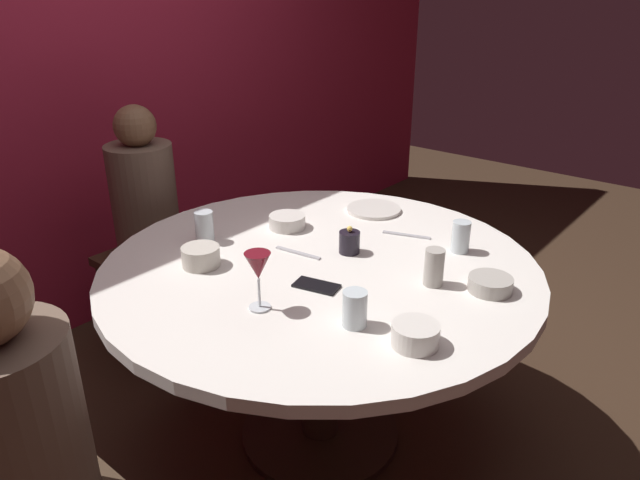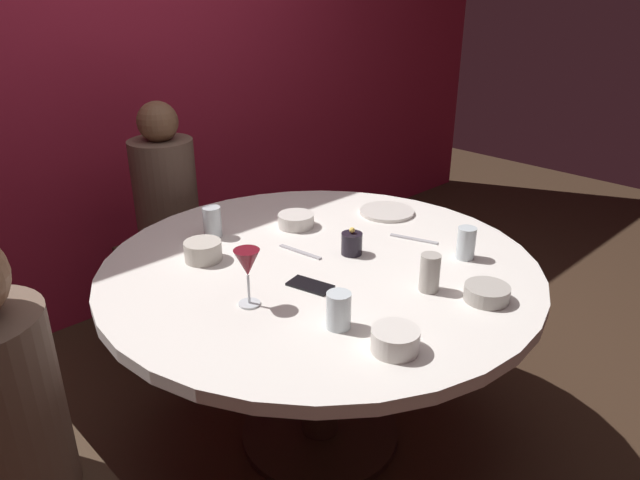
# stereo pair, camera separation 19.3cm
# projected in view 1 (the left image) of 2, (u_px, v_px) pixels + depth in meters

# --- Properties ---
(ground_plane) EXTENTS (8.00, 8.00, 0.00)m
(ground_plane) POSITION_uv_depth(u_px,v_px,m) (320.00, 434.00, 2.27)
(ground_plane) COLOR #382619
(back_wall) EXTENTS (6.00, 0.10, 2.60)m
(back_wall) POSITION_uv_depth(u_px,v_px,m) (63.00, 58.00, 2.61)
(back_wall) COLOR maroon
(back_wall) RESTS_ON ground
(dining_table) EXTENTS (1.47, 1.47, 0.75)m
(dining_table) POSITION_uv_depth(u_px,v_px,m) (320.00, 297.00, 2.02)
(dining_table) COLOR white
(dining_table) RESTS_ON ground
(seated_diner_left) EXTENTS (0.40, 0.40, 1.16)m
(seated_diner_left) POSITION_uv_depth(u_px,v_px,m) (13.00, 436.00, 1.25)
(seated_diner_left) COLOR #3F2D1E
(seated_diner_left) RESTS_ON ground
(seated_diner_back) EXTENTS (0.40, 0.40, 1.15)m
(seated_diner_back) POSITION_uv_depth(u_px,v_px,m) (145.00, 206.00, 2.56)
(seated_diner_back) COLOR #3F2D1E
(seated_diner_back) RESTS_ON ground
(candle_holder) EXTENTS (0.07, 0.07, 0.10)m
(candle_holder) POSITION_uv_depth(u_px,v_px,m) (349.00, 242.00, 2.01)
(candle_holder) COLOR black
(candle_holder) RESTS_ON dining_table
(wine_glass) EXTENTS (0.08, 0.08, 0.18)m
(wine_glass) POSITION_uv_depth(u_px,v_px,m) (258.00, 269.00, 1.63)
(wine_glass) COLOR silver
(wine_glass) RESTS_ON dining_table
(dinner_plate) EXTENTS (0.22, 0.22, 0.01)m
(dinner_plate) POSITION_uv_depth(u_px,v_px,m) (374.00, 209.00, 2.40)
(dinner_plate) COLOR silver
(dinner_plate) RESTS_ON dining_table
(cell_phone) EXTENTS (0.10, 0.15, 0.01)m
(cell_phone) POSITION_uv_depth(u_px,v_px,m) (316.00, 286.00, 1.80)
(cell_phone) COLOR black
(cell_phone) RESTS_ON dining_table
(bowl_serving_large) EXTENTS (0.13, 0.13, 0.05)m
(bowl_serving_large) POSITION_uv_depth(u_px,v_px,m) (490.00, 284.00, 1.77)
(bowl_serving_large) COLOR #B2ADA3
(bowl_serving_large) RESTS_ON dining_table
(bowl_salad_center) EXTENTS (0.13, 0.13, 0.06)m
(bowl_salad_center) POSITION_uv_depth(u_px,v_px,m) (415.00, 335.00, 1.50)
(bowl_salad_center) COLOR silver
(bowl_salad_center) RESTS_ON dining_table
(bowl_small_white) EXTENTS (0.14, 0.14, 0.05)m
(bowl_small_white) POSITION_uv_depth(u_px,v_px,m) (287.00, 221.00, 2.22)
(bowl_small_white) COLOR silver
(bowl_small_white) RESTS_ON dining_table
(bowl_sauce_side) EXTENTS (0.13, 0.13, 0.07)m
(bowl_sauce_side) POSITION_uv_depth(u_px,v_px,m) (201.00, 256.00, 1.92)
(bowl_sauce_side) COLOR beige
(bowl_sauce_side) RESTS_ON dining_table
(cup_near_candle) EXTENTS (0.06, 0.06, 0.11)m
(cup_near_candle) POSITION_uv_depth(u_px,v_px,m) (461.00, 237.00, 2.02)
(cup_near_candle) COLOR silver
(cup_near_candle) RESTS_ON dining_table
(cup_by_left_diner) EXTENTS (0.07, 0.07, 0.10)m
(cup_by_left_diner) POSITION_uv_depth(u_px,v_px,m) (355.00, 309.00, 1.58)
(cup_by_left_diner) COLOR silver
(cup_by_left_diner) RESTS_ON dining_table
(cup_by_right_diner) EXTENTS (0.06, 0.06, 0.12)m
(cup_by_right_diner) POSITION_uv_depth(u_px,v_px,m) (434.00, 267.00, 1.79)
(cup_by_right_diner) COLOR #B2ADA3
(cup_by_right_diner) RESTS_ON dining_table
(cup_center_front) EXTENTS (0.07, 0.07, 0.12)m
(cup_center_front) POSITION_uv_depth(u_px,v_px,m) (204.00, 227.00, 2.09)
(cup_center_front) COLOR silver
(cup_center_front) RESTS_ON dining_table
(fork_near_plate) EXTENTS (0.04, 0.18, 0.01)m
(fork_near_plate) POSITION_uv_depth(u_px,v_px,m) (298.00, 253.00, 2.02)
(fork_near_plate) COLOR #B7B7BC
(fork_near_plate) RESTS_ON dining_table
(knife_near_plate) EXTENTS (0.07, 0.18, 0.01)m
(knife_near_plate) POSITION_uv_depth(u_px,v_px,m) (406.00, 235.00, 2.16)
(knife_near_plate) COLOR #B7B7BC
(knife_near_plate) RESTS_ON dining_table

